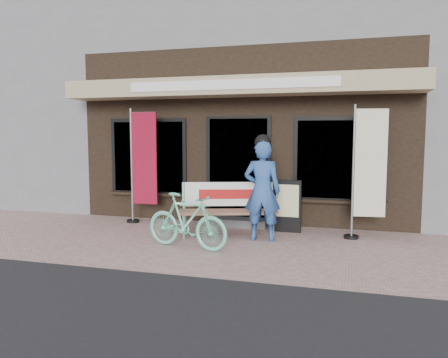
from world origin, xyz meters
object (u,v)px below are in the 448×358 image
(person, at_px, (262,189))
(menu_stand, at_px, (288,206))
(nobori_red, at_px, (142,164))
(bench, at_px, (228,204))
(bicycle, at_px, (187,221))
(nobori_cream, at_px, (367,170))

(person, height_order, menu_stand, person)
(person, distance_m, nobori_red, 2.79)
(bench, xyz_separation_m, person, (0.68, -0.24, 0.34))
(bench, distance_m, nobori_red, 2.16)
(bicycle, distance_m, nobori_red, 2.43)
(person, relative_size, bicycle, 1.23)
(nobori_red, distance_m, menu_stand, 3.09)
(person, height_order, nobori_red, nobori_red)
(person, distance_m, nobori_cream, 1.86)
(bench, bearing_deg, menu_stand, 9.38)
(person, bearing_deg, menu_stand, 62.15)
(nobori_red, bearing_deg, menu_stand, -2.16)
(nobori_red, bearing_deg, bench, -17.18)
(bench, bearing_deg, nobori_red, 146.75)
(nobori_red, xyz_separation_m, nobori_cream, (4.39, -0.21, -0.01))
(nobori_red, bearing_deg, bicycle, -47.63)
(person, xyz_separation_m, menu_stand, (0.35, 0.76, -0.40))
(bench, bearing_deg, person, -36.79)
(bench, bearing_deg, bicycle, -126.75)
(nobori_cream, bearing_deg, menu_stand, 166.40)
(nobori_red, height_order, nobori_cream, nobori_red)
(nobori_cream, distance_m, menu_stand, 1.57)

